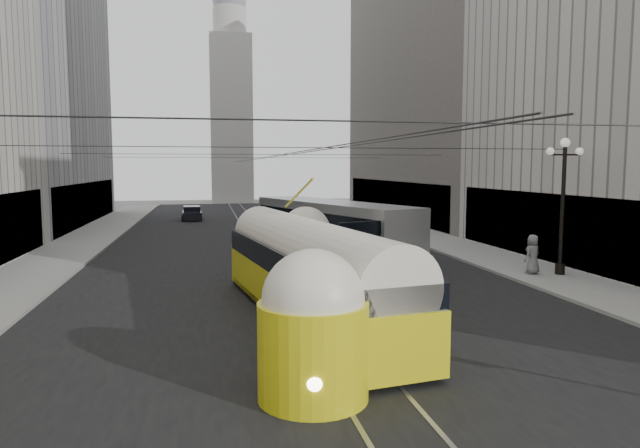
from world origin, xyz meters
name	(u,v)px	position (x,y,z in m)	size (l,w,h in m)	color
road	(263,244)	(0.00, 32.50, 0.00)	(20.00, 85.00, 0.02)	black
sidewalk_left	(86,240)	(-12.00, 36.00, 0.07)	(4.00, 72.00, 0.15)	gray
sidewalk_right	(413,233)	(12.00, 36.00, 0.07)	(4.00, 72.00, 0.15)	gray
rail_left	(252,244)	(-0.75, 32.50, 0.00)	(0.12, 85.00, 0.04)	gray
rail_right	(274,243)	(0.75, 32.50, 0.00)	(0.12, 85.00, 0.04)	gray
building_left_far	(9,59)	(-19.99, 48.00, 14.31)	(12.60, 28.60, 28.60)	#999999
building_right_far	(450,53)	(20.00, 48.00, 16.31)	(12.60, 32.60, 32.60)	#514C47
distant_tower	(231,100)	(0.00, 80.00, 14.97)	(6.00, 6.00, 31.36)	#B2AFA8
lamppost_right_mid	(563,198)	(12.60, 18.00, 3.74)	(1.86, 0.44, 6.37)	black
catenary	(265,156)	(0.12, 31.49, 5.88)	(25.00, 72.00, 0.23)	black
streetcar	(308,271)	(-0.35, 12.92, 1.69)	(4.58, 15.63, 3.45)	#D2C912
city_bus	(332,229)	(3.05, 24.69, 1.80)	(6.95, 13.42, 3.29)	#ABADB1
sedan_white_far	(311,221)	(4.96, 41.51, 0.58)	(2.33, 4.30, 1.29)	white
sedan_dark_far	(192,214)	(-5.17, 51.00, 0.62)	(2.00, 4.39, 1.36)	black
pedestrian_sidewalk_right	(533,254)	(11.36, 18.34, 1.08)	(0.91, 0.56, 1.87)	slate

